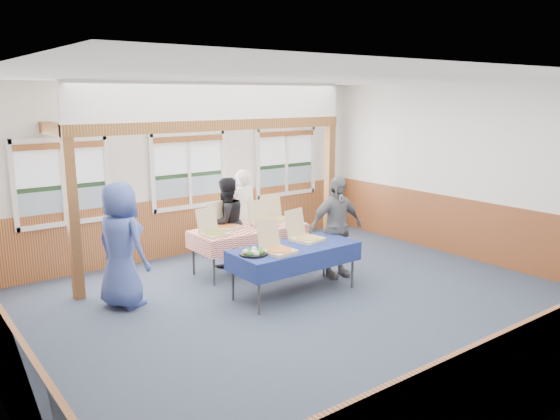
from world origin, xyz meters
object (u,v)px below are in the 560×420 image
(man_blue, at_px, (121,245))
(table_right, at_px, (249,230))
(table_left, at_px, (295,250))
(person_grey, at_px, (336,227))
(woman_black, at_px, (226,222))
(woman_white, at_px, (242,213))

(man_blue, bearing_deg, table_right, -102.70)
(table_left, distance_m, person_grey, 1.11)
(table_left, xyz_separation_m, woman_black, (-0.09, 1.82, 0.09))
(table_right, relative_size, woman_black, 1.35)
(woman_black, height_order, person_grey, person_grey)
(table_right, height_order, woman_black, woman_black)
(man_blue, bearing_deg, person_grey, -124.27)
(woman_white, distance_m, person_grey, 2.05)
(table_left, bearing_deg, woman_white, 61.39)
(woman_white, distance_m, woman_black, 0.72)
(woman_black, bearing_deg, man_blue, 13.24)
(table_left, bearing_deg, woman_black, 77.17)
(man_blue, distance_m, person_grey, 3.44)
(table_left, distance_m, woman_white, 2.28)
(woman_white, relative_size, person_grey, 0.97)
(table_left, relative_size, man_blue, 1.17)
(man_blue, bearing_deg, table_left, -136.08)
(table_right, xyz_separation_m, woman_white, (0.39, 0.81, 0.12))
(woman_white, relative_size, woman_black, 1.03)
(table_left, relative_size, person_grey, 1.25)
(woman_black, height_order, man_blue, man_blue)
(person_grey, bearing_deg, woman_white, 114.37)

